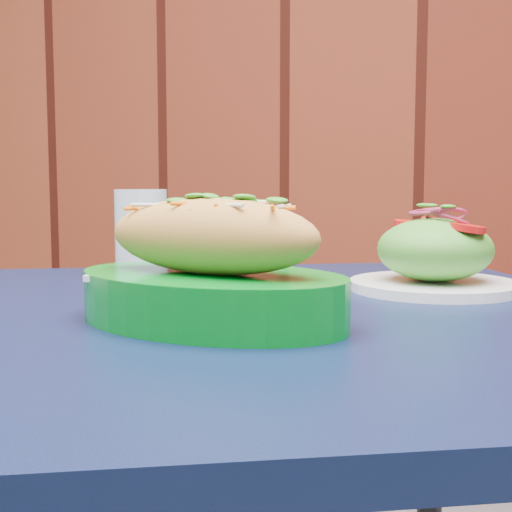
# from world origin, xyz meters

# --- Properties ---
(cafe_table) EXTENTS (1.06, 1.06, 0.75)m
(cafe_table) POSITION_xyz_m (-0.08, 1.58, 0.66)
(cafe_table) COLOR black
(cafe_table) RESTS_ON ground
(banh_mi_basket) EXTENTS (0.31, 0.25, 0.13)m
(banh_mi_basket) POSITION_xyz_m (-0.10, 1.50, 0.80)
(banh_mi_basket) COLOR #007418
(banh_mi_basket) RESTS_ON cafe_table
(salad_plate) EXTENTS (0.21, 0.21, 0.10)m
(salad_plate) POSITION_xyz_m (0.09, 1.77, 0.79)
(salad_plate) COLOR white
(salad_plate) RESTS_ON cafe_table
(water_glass) EXTENTS (0.08, 0.08, 0.12)m
(water_glass) POSITION_xyz_m (-0.33, 1.82, 0.81)
(water_glass) COLOR silver
(water_glass) RESTS_ON cafe_table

